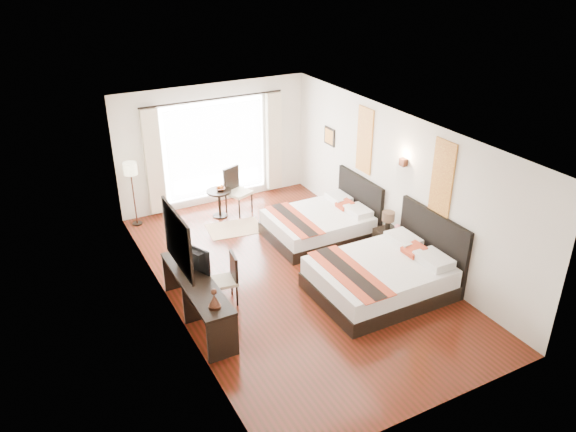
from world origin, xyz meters
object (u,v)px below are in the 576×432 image
nightstand (389,243)px  console_desk (198,300)px  window_chair (238,199)px  bed_near (384,275)px  table_lamp (388,218)px  fruit_bowl (221,189)px  floor_lamp (131,173)px  bed_far (322,223)px  side_table (220,203)px  television (189,259)px  vase (397,234)px  desk_chair (225,288)px

nightstand → console_desk: console_desk is taller
nightstand → window_chair: bearing=119.9°
bed_near → table_lamp: bearing=51.1°
bed_near → nightstand: 1.32m
console_desk → fruit_bowl: size_ratio=10.37×
floor_lamp → bed_far: bearing=-35.9°
floor_lamp → side_table: floor_lamp is taller
television → side_table: (1.72, 3.08, -0.66)m
console_desk → vase: bearing=0.7°
window_chair → nightstand: bearing=7.0°
side_table → window_chair: bearing=1.1°
console_desk → window_chair: bearing=57.3°
console_desk → television: bearing=86.5°
console_desk → window_chair: window_chair is taller
nightstand → table_lamp: (0.02, 0.11, 0.50)m
bed_far → console_desk: bed_far is taller
television → floor_lamp: floor_lamp is taller
desk_chair → nightstand: bearing=-172.5°
vase → bed_far: bearing=117.2°
nightstand → television: 4.06m
table_lamp → fruit_bowl: size_ratio=1.83×
bed_far → console_desk: bearing=-154.8°
bed_near → desk_chair: bed_near is taller
fruit_bowl → window_chair: window_chair is taller
fruit_bowl → nightstand: bearing=-54.6°
table_lamp → desk_chair: 3.49m
console_desk → fruit_bowl: 3.85m
vase → side_table: 4.08m
side_table → desk_chair: bearing=-110.1°
nightstand → vase: 0.36m
side_table → bed_far: bearing=-50.9°
table_lamp → vase: table_lamp is taller
vase → window_chair: window_chair is taller
bed_far → desk_chair: 2.96m
floor_lamp → side_table: (1.75, -0.49, -0.88)m
television → floor_lamp: (-0.03, 3.57, 0.22)m
bed_far → floor_lamp: 4.14m
vase → console_desk: console_desk is taller
desk_chair → window_chair: (1.61, 3.16, 0.05)m
bed_near → desk_chair: bearing=158.5°
vase → television: size_ratio=0.17×
vase → fruit_bowl: fruit_bowl is taller
console_desk → nightstand: bearing=3.5°
bed_near → floor_lamp: bearing=124.2°
bed_far → desk_chair: (-2.68, -1.27, -0.03)m
bed_near → television: 3.37m
fruit_bowl → television: bearing=-119.8°
bed_near → vase: 1.21m
console_desk → television: size_ratio=2.89×
bed_far → side_table: size_ratio=3.29×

